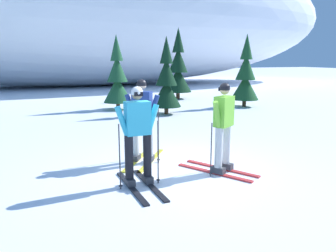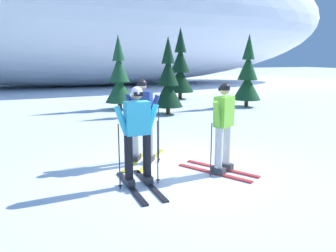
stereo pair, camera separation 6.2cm
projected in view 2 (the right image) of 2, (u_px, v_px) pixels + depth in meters
ground_plane at (177, 170)px, 6.68m from camera, size 120.00×120.00×0.00m
skier_cyan_jacket at (138, 134)px, 5.73m from camera, size 0.81×1.62×1.78m
skier_lime_jacket at (223, 126)px, 6.37m from camera, size 1.22×1.64×1.79m
skier_navy_jacket at (143, 120)px, 7.04m from camera, size 1.35×1.68×1.82m
pine_tree_center at (119, 79)px, 14.33m from camera, size 1.25×1.25×3.25m
pine_tree_center_right at (168, 82)px, 13.11m from camera, size 1.20×1.20×3.10m
pine_tree_right at (180, 69)px, 18.07m from camera, size 1.50×1.50×3.89m
pine_tree_far_right at (248, 77)px, 15.13m from camera, size 1.29×1.29×3.33m
snow_ridge_background at (83, 10)px, 25.98m from camera, size 46.13×15.37×12.01m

